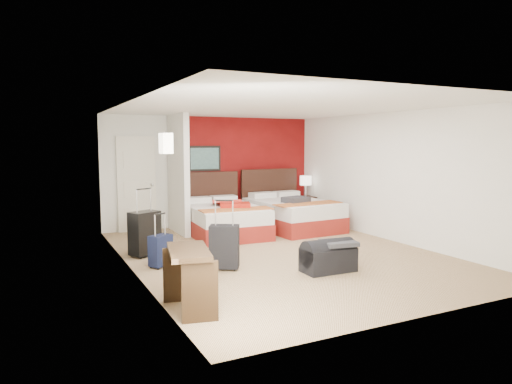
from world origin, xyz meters
TOP-DOWN VIEW (x-y plane):
  - ground at (0.00, 0.00)m, footprint 6.50×6.50m
  - room_walls at (-1.40, 1.42)m, footprint 5.02×6.52m
  - red_accent_panel at (0.75, 3.23)m, footprint 3.50×0.04m
  - partition_wall at (-1.00, 2.61)m, footprint 0.12×1.20m
  - entry_door at (-1.75, 3.20)m, footprint 0.82×0.06m
  - bed_left at (-0.22, 1.95)m, footprint 1.53×2.10m
  - bed_right at (1.39, 1.92)m, footprint 1.59×2.18m
  - red_suitcase_open at (-0.12, 1.85)m, footprint 0.85×0.98m
  - jacket_bundle at (1.29, 1.62)m, footprint 0.59×0.51m
  - nightstand at (2.26, 2.76)m, footprint 0.45×0.45m
  - table_lamp at (2.26, 2.76)m, footprint 0.34×0.34m
  - suitcase_black at (-2.12, 0.90)m, footprint 0.57×0.48m
  - suitcase_charcoal at (-1.24, -0.49)m, footprint 0.51×0.45m
  - suitcase_navy at (-2.07, 0.06)m, footprint 0.40×0.34m
  - duffel_bag at (0.10, -1.28)m, footprint 0.79×0.43m
  - jacket_draped at (0.25, -1.33)m, footprint 0.54×0.48m
  - desk at (-2.27, -1.93)m, footprint 0.61×0.94m

SIDE VIEW (x-z plane):
  - ground at x=0.00m, z-range 0.00..0.00m
  - duffel_bag at x=0.10m, z-range 0.00..0.40m
  - suitcase_navy at x=-2.07m, z-range 0.00..0.47m
  - nightstand at x=2.26m, z-range 0.00..0.59m
  - bed_left at x=-0.22m, z-range 0.00..0.60m
  - bed_right at x=1.39m, z-range 0.00..0.63m
  - suitcase_charcoal at x=-1.24m, z-range 0.00..0.64m
  - desk at x=-2.27m, z-range 0.00..0.72m
  - suitcase_black at x=-2.12m, z-range 0.00..0.73m
  - jacket_draped at x=0.25m, z-range 0.40..0.46m
  - red_suitcase_open at x=-0.12m, z-range 0.60..0.71m
  - jacket_bundle at x=1.29m, z-range 0.63..0.75m
  - table_lamp at x=2.26m, z-range 0.59..1.10m
  - entry_door at x=-1.75m, z-range 0.00..2.05m
  - red_accent_panel at x=0.75m, z-range 0.00..2.50m
  - partition_wall at x=-1.00m, z-range 0.00..2.50m
  - room_walls at x=-1.40m, z-range 0.01..2.51m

